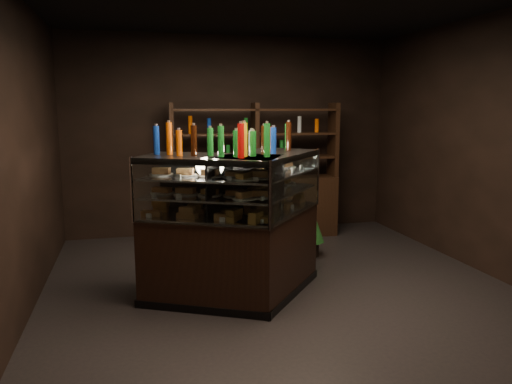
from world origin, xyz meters
TOP-DOWN VIEW (x-y plane):
  - ground at (0.00, 0.00)m, footprint 5.00×5.00m
  - room_shell at (0.00, 0.00)m, footprint 5.02×5.02m
  - display_case at (-0.48, -0.25)m, footprint 2.07×1.49m
  - food_display at (-0.47, -0.25)m, footprint 1.69×1.06m
  - bottles_top at (-0.48, -0.24)m, footprint 1.52×0.92m
  - potted_conifer at (0.72, 0.93)m, footprint 0.39×0.39m
  - back_shelving at (0.26, 2.05)m, footprint 2.50×0.56m

SIDE VIEW (x-z plane):
  - ground at x=0.00m, z-range 0.00..0.00m
  - potted_conifer at x=0.72m, z-range 0.06..0.89m
  - display_case at x=-0.48m, z-range -0.25..1.24m
  - back_shelving at x=0.26m, z-range -0.39..1.61m
  - food_display at x=-0.47m, z-range 0.93..1.38m
  - bottles_top at x=-0.48m, z-range 1.47..1.77m
  - room_shell at x=0.00m, z-range 0.44..3.45m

